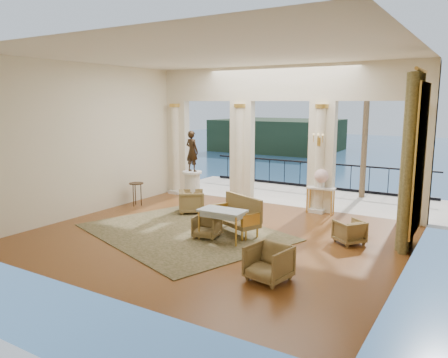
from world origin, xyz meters
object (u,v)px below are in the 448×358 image
Objects in this scene: armchair_b at (269,261)px; side_table at (136,186)px; armchair_d at (192,201)px; statue at (192,151)px; pedestal at (192,191)px; game_table at (222,213)px; console_table at (321,192)px; armchair_a at (207,225)px; armchair_c at (349,231)px; settee at (238,215)px.

armchair_b reaches higher than side_table.
statue reaches higher than armchair_d.
pedestal is 1.27m from statue.
statue is at bearing 136.20° from game_table.
statue is at bearing -163.36° from console_table.
armchair_a is at bearing -47.88° from pedestal.
armchair_a is 0.99× the size of armchair_c.
armchair_c is at bearing 26.06° from game_table.
settee reaches higher than side_table.
statue reaches higher than armchair_c.
armchair_b is 7.18m from side_table.
console_table is (-0.86, 5.43, 0.29)m from armchair_b.
pedestal reaches higher than side_table.
settee is (0.47, 0.76, 0.17)m from armchair_a.
pedestal is at bearing -0.00° from statue.
armchair_d is 2.12m from side_table.
settee is at bearing -11.84° from side_table.
pedestal is at bearing -5.18° from armchair_d.
console_table is at bearing -150.01° from statue.
armchair_d is (-1.79, 1.84, 0.07)m from armchair_a.
game_table is at bearing -24.23° from armchair_c.
settee is 0.79m from game_table.
armchair_a is 4.25m from side_table.
game_table is at bearing 145.64° from statue.
side_table is (-6.38, 3.28, 0.27)m from armchair_b.
armchair_c is 0.52× the size of pedestal.
armchair_d is at bearing -57.64° from pedestal.
settee is 1.80× the size of console_table.
pedestal is at bearing 136.20° from game_table.
armchair_c is at bearing 178.32° from statue.
side_table is at bearing 157.36° from game_table.
settee is at bearing -31.25° from pedestal.
statue is (0.00, 0.00, 1.27)m from pedestal.
armchair_d is at bearing 151.35° from armchair_b.
settee is 2.10× the size of side_table.
armchair_d is 0.64× the size of pedestal.
console_table is at bearing 92.65° from settee.
console_table is 1.17× the size of side_table.
console_table is (1.16, 3.06, 0.19)m from settee.
pedestal reaches higher than game_table.
pedestal reaches higher than armchair_a.
armchair_a is 0.91m from settee.
armchair_a is 2.56m from armchair_d.
game_table is 3.62m from statue.
armchair_a is 0.39× the size of settee.
armchair_a is at bearing -118.55° from console_table.
pedestal is (-2.08, 2.31, 0.27)m from armchair_a.
armchair_a is 4.16m from console_table.
settee reaches higher than armchair_d.
game_table is 1.31× the size of console_table.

